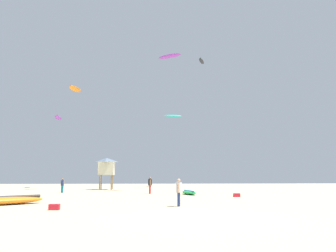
{
  "coord_description": "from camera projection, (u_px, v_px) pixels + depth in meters",
  "views": [
    {
      "loc": [
        -2.15,
        -15.66,
        1.9
      ],
      "look_at": [
        0.0,
        18.95,
        6.93
      ],
      "focal_mm": 36.21,
      "sensor_mm": 36.0,
      "label": 1
    }
  ],
  "objects": [
    {
      "name": "ground_plane",
      "position": [
        194.0,
        217.0,
        15.33
      ],
      "size": [
        120.0,
        120.0,
        0.0
      ],
      "primitive_type": "plane",
      "color": "#C6B28C"
    },
    {
      "name": "person_foreground",
      "position": [
        179.0,
        190.0,
        20.87
      ],
      "size": [
        0.38,
        0.54,
        1.68
      ],
      "rotation": [
        0.0,
        0.0,
        2.91
      ],
      "color": "navy",
      "rests_on": "ground"
    },
    {
      "name": "person_midground",
      "position": [
        62.0,
        184.0,
        36.71
      ],
      "size": [
        0.43,
        0.35,
        1.55
      ],
      "rotation": [
        0.0,
        0.0,
        0.92
      ],
      "color": "teal",
      "rests_on": "ground"
    },
    {
      "name": "person_left",
      "position": [
        150.0,
        184.0,
        34.84
      ],
      "size": [
        0.39,
        0.57,
        1.71
      ],
      "rotation": [
        0.0,
        0.0,
        0.1
      ],
      "color": "#B21E23",
      "rests_on": "ground"
    },
    {
      "name": "kite_grounded_near",
      "position": [
        189.0,
        192.0,
        33.24
      ],
      "size": [
        1.52,
        3.61,
        0.41
      ],
      "color": "green",
      "rests_on": "ground"
    },
    {
      "name": "kite_grounded_mid",
      "position": [
        6.0,
        201.0,
        21.74
      ],
      "size": [
        4.53,
        4.12,
        0.57
      ],
      "color": "orange",
      "rests_on": "ground"
    },
    {
      "name": "lifeguard_tower",
      "position": [
        107.0,
        166.0,
        44.83
      ],
      "size": [
        2.3,
        2.3,
        4.15
      ],
      "color": "#8C704C",
      "rests_on": "ground"
    },
    {
      "name": "cooler_box",
      "position": [
        237.0,
        195.0,
        29.53
      ],
      "size": [
        0.56,
        0.36,
        0.32
      ],
      "primitive_type": "cube",
      "color": "red",
      "rests_on": "ground"
    },
    {
      "name": "gear_bag",
      "position": [
        54.0,
        207.0,
        18.59
      ],
      "size": [
        0.56,
        0.36,
        0.32
      ],
      "primitive_type": "cube",
      "color": "red",
      "rests_on": "ground"
    },
    {
      "name": "kite_aloft_0",
      "position": [
        173.0,
        116.0,
        53.4
      ],
      "size": [
        2.84,
        0.97,
        0.54
      ],
      "color": "#19B29E"
    },
    {
      "name": "kite_aloft_1",
      "position": [
        170.0,
        56.0,
        44.12
      ],
      "size": [
        3.2,
        2.54,
        0.41
      ],
      "color": "purple"
    },
    {
      "name": "kite_aloft_2",
      "position": [
        201.0,
        61.0,
        59.58
      ],
      "size": [
        1.68,
        3.15,
        0.61
      ],
      "color": "#2D2D33"
    },
    {
      "name": "kite_aloft_3",
      "position": [
        58.0,
        118.0,
        52.05
      ],
      "size": [
        1.57,
        3.54,
        0.46
      ],
      "color": "purple"
    },
    {
      "name": "kite_aloft_4",
      "position": [
        75.0,
        89.0,
        46.73
      ],
      "size": [
        1.65,
        3.27,
        0.65
      ],
      "color": "orange"
    }
  ]
}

